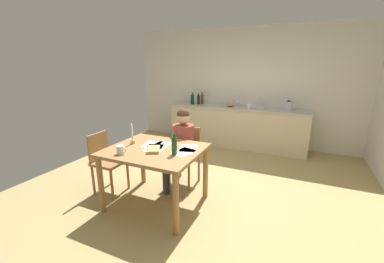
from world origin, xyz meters
name	(u,v)px	position (x,y,z in m)	size (l,w,h in m)	color
ground_plane	(197,191)	(0.00, 0.00, -0.02)	(5.20, 5.20, 0.04)	tan
wall_back	(242,87)	(0.00, 2.60, 1.30)	(5.20, 0.12, 2.60)	silver
kitchen_counter	(236,126)	(0.00, 2.24, 0.45)	(3.04, 0.64, 0.90)	beige
dining_table	(155,157)	(-0.35, -0.57, 0.67)	(1.17, 0.99, 0.78)	#9E7042
chair_at_table	(186,152)	(-0.26, 0.17, 0.49)	(0.42, 0.42, 0.88)	#9E7042
person_seated	(181,144)	(-0.27, 0.02, 0.68)	(0.33, 0.60, 1.19)	brown
chair_side_empty	(106,160)	(-1.19, -0.56, 0.49)	(0.40, 0.40, 0.87)	#9E7042
coffee_mug	(121,150)	(-0.62, -0.89, 0.83)	(0.13, 0.09, 0.10)	white
candlestick	(133,138)	(-0.73, -0.51, 0.86)	(0.06, 0.06, 0.27)	gold
book_magazine	(153,149)	(-0.32, -0.64, 0.80)	(0.15, 0.24, 0.03)	#B3AF50
paper_letter	(154,148)	(-0.37, -0.55, 0.78)	(0.21, 0.30, 0.00)	white
paper_bill	(183,152)	(0.04, -0.53, 0.78)	(0.21, 0.30, 0.00)	white
paper_envelope	(189,148)	(0.03, -0.37, 0.78)	(0.21, 0.30, 0.00)	white
paper_receipt	(153,144)	(-0.47, -0.43, 0.78)	(0.21, 0.30, 0.00)	white
paper_notice	(161,145)	(-0.35, -0.41, 0.78)	(0.21, 0.30, 0.00)	white
wine_bottle_on_table	(174,145)	(-0.03, -0.64, 0.89)	(0.07, 0.07, 0.26)	#194C23
sink_unit	(258,107)	(0.45, 2.24, 0.92)	(0.36, 0.36, 0.24)	#B2B7BC
bottle_oil	(192,99)	(-1.05, 2.16, 1.02)	(0.08, 0.08, 0.27)	black
bottle_vinegar	(198,100)	(-0.92, 2.22, 1.01)	(0.07, 0.07, 0.26)	black
bottle_wine_red	(202,99)	(-0.86, 2.29, 1.02)	(0.07, 0.07, 0.28)	#593319
mixing_bowl	(230,105)	(-0.15, 2.21, 0.94)	(0.19, 0.19, 0.09)	tan
stovetop_kettle	(288,106)	(1.05, 2.24, 1.00)	(0.18, 0.18, 0.22)	#B7BABF
wine_glass_near_sink	(242,101)	(0.06, 2.39, 1.01)	(0.07, 0.07, 0.15)	silver
wine_glass_by_kettle	(238,101)	(-0.04, 2.39, 1.01)	(0.07, 0.07, 0.15)	silver
wine_glass_back_left	(231,101)	(-0.18, 2.39, 1.01)	(0.07, 0.07, 0.15)	silver
wine_glass_back_right	(226,100)	(-0.30, 2.39, 1.01)	(0.07, 0.07, 0.15)	silver
teacup_on_counter	(249,107)	(0.29, 2.09, 0.95)	(0.11, 0.07, 0.10)	white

